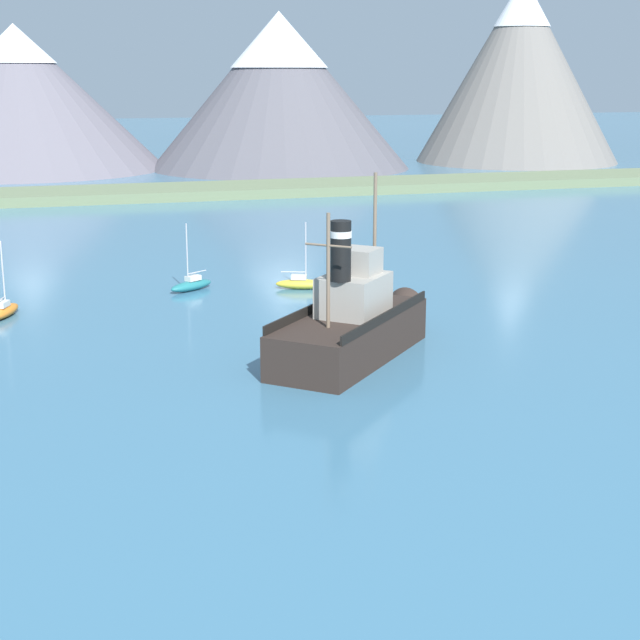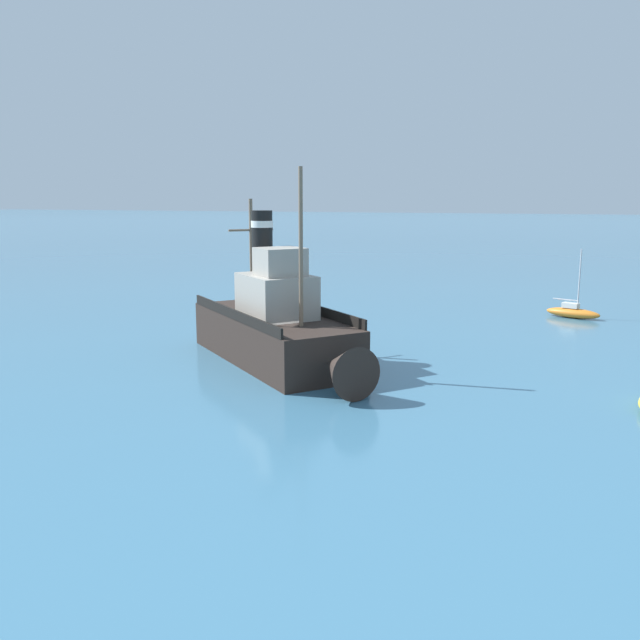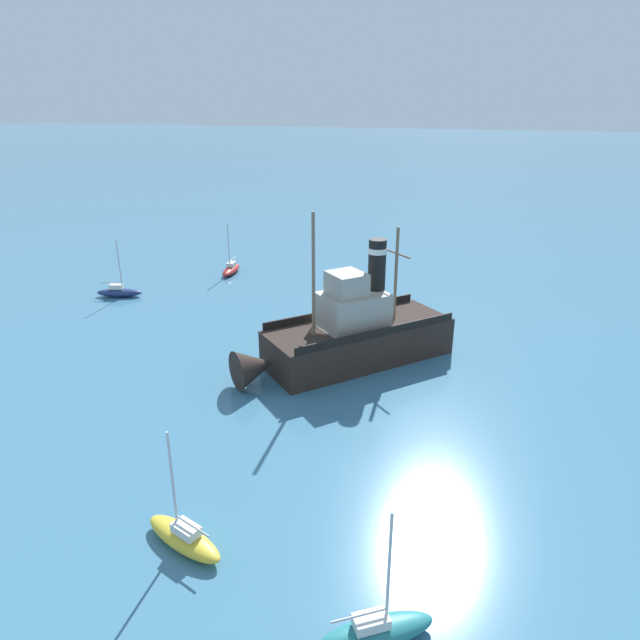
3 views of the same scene
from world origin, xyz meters
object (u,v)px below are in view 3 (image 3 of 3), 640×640
(old_tugboat, at_px, (351,335))
(sailboat_navy, at_px, (119,292))
(sailboat_yellow, at_px, (184,537))
(sailboat_red, at_px, (231,269))
(sailboat_teal, at_px, (376,631))

(old_tugboat, relative_size, sailboat_navy, 2.63)
(sailboat_yellow, bearing_deg, sailboat_red, -66.45)
(old_tugboat, height_order, sailboat_teal, old_tugboat)
(sailboat_yellow, xyz_separation_m, sailboat_red, (14.45, -33.15, 0.00))
(sailboat_yellow, relative_size, sailboat_navy, 1.00)
(old_tugboat, height_order, sailboat_red, old_tugboat)
(sailboat_teal, distance_m, sailboat_red, 41.35)
(sailboat_yellow, bearing_deg, sailboat_navy, -49.53)
(sailboat_red, bearing_deg, sailboat_teal, 122.52)
(sailboat_navy, bearing_deg, old_tugboat, 164.05)
(sailboat_teal, xyz_separation_m, sailboat_red, (22.23, -34.87, 0.00))
(sailboat_teal, relative_size, sailboat_red, 1.00)
(sailboat_teal, relative_size, sailboat_navy, 1.00)
(sailboat_teal, bearing_deg, sailboat_yellow, -12.49)
(old_tugboat, distance_m, sailboat_teal, 20.32)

